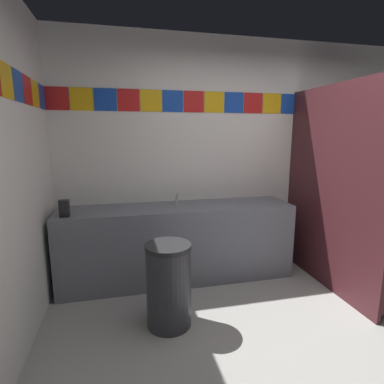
# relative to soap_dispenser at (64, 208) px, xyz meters

# --- Properties ---
(ground_plane) EXTENTS (9.37, 9.37, 0.00)m
(ground_plane) POSITION_rel_soap_dispenser_xyz_m (1.94, -1.33, -0.90)
(ground_plane) COLOR #9E9E99
(wall_back) EXTENTS (4.26, 0.09, 2.66)m
(wall_back) POSITION_rel_soap_dispenser_xyz_m (1.94, 0.48, 0.43)
(wall_back) COLOR white
(wall_back) RESTS_ON ground_plane
(vanity_counter) EXTENTS (2.50, 0.56, 0.82)m
(vanity_counter) POSITION_rel_soap_dispenser_xyz_m (1.11, 0.16, -0.49)
(vanity_counter) COLOR slate
(vanity_counter) RESTS_ON ground_plane
(faucet_center) EXTENTS (0.04, 0.10, 0.14)m
(faucet_center) POSITION_rel_soap_dispenser_xyz_m (1.11, 0.25, -0.03)
(faucet_center) COLOR silver
(faucet_center) RESTS_ON vanity_counter
(soap_dispenser) EXTENTS (0.09, 0.09, 0.16)m
(soap_dispenser) POSITION_rel_soap_dispenser_xyz_m (0.00, 0.00, 0.00)
(soap_dispenser) COLOR black
(soap_dispenser) RESTS_ON vanity_counter
(stall_divider) EXTENTS (0.92, 1.51, 2.07)m
(stall_divider) POSITION_rel_soap_dispenser_xyz_m (2.77, -0.58, 0.13)
(stall_divider) COLOR #471E23
(stall_divider) RESTS_ON ground_plane
(toilet) EXTENTS (0.39, 0.49, 0.74)m
(toilet) POSITION_rel_soap_dispenser_xyz_m (3.22, -0.00, -0.60)
(toilet) COLOR white
(toilet) RESTS_ON ground_plane
(trash_bin) EXTENTS (0.38, 0.38, 0.72)m
(trash_bin) POSITION_rel_soap_dispenser_xyz_m (0.88, -0.66, -0.55)
(trash_bin) COLOR #333338
(trash_bin) RESTS_ON ground_plane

